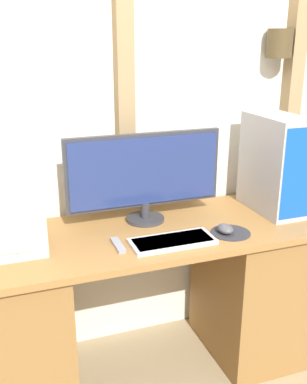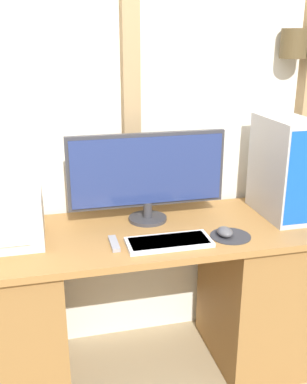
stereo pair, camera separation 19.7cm
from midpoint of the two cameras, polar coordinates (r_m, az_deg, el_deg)
name	(u,v)px [view 1 (the left image)]	position (r m, az deg, el deg)	size (l,w,h in m)	color
wall_back	(118,88)	(2.20, -7.14, 12.92)	(6.40, 0.18, 2.70)	silver
desk	(144,302)	(2.20, -3.87, -13.87)	(1.72, 0.60, 0.76)	olive
monitor	(145,173)	(2.06, -3.87, 2.35)	(0.74, 0.18, 0.42)	#333338
keyboard	(172,241)	(1.90, -0.55, -6.33)	(0.36, 0.15, 0.02)	silver
mousepad	(230,233)	(2.01, 6.99, -5.21)	(0.18, 0.18, 0.00)	#2D2D33
mouse	(225,229)	(2.00, 6.33, -4.73)	(0.07, 0.09, 0.04)	#4C4C51
computer_tower	(275,164)	(2.25, 12.84, 3.44)	(0.19, 0.37, 0.48)	#B2B2B7
remote_control	(118,245)	(1.89, -7.54, -6.79)	(0.03, 0.14, 0.02)	gray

